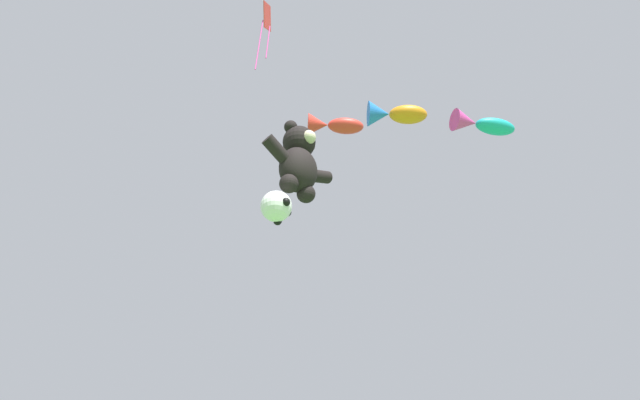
# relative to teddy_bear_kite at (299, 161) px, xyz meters

# --- Properties ---
(teddy_bear_kite) EXTENTS (2.43, 1.07, 2.46)m
(teddy_bear_kite) POSITION_rel_teddy_bear_kite_xyz_m (0.00, 0.00, 0.00)
(teddy_bear_kite) COLOR black
(soccer_ball_kite) EXTENTS (0.86, 0.85, 0.79)m
(soccer_ball_kite) POSITION_rel_teddy_bear_kite_xyz_m (-0.61, 0.08, -1.81)
(soccer_ball_kite) COLOR white
(fish_kite_crimson) EXTENTS (1.81, 1.69, 0.72)m
(fish_kite_crimson) POSITION_rel_teddy_bear_kite_xyz_m (1.66, 0.29, 2.74)
(fish_kite_crimson) COLOR red
(fish_kite_tangerine) EXTENTS (2.04, 1.98, 0.89)m
(fish_kite_tangerine) POSITION_rel_teddy_bear_kite_xyz_m (3.47, -0.94, 3.69)
(fish_kite_tangerine) COLOR orange
(fish_kite_teal) EXTENTS (2.21, 1.74, 0.76)m
(fish_kite_teal) POSITION_rel_teddy_bear_kite_xyz_m (5.27, -3.09, 2.95)
(fish_kite_teal) COLOR #19ADB2
(diamond_kite) EXTENTS (0.79, 0.63, 2.80)m
(diamond_kite) POSITION_rel_teddy_bear_kite_xyz_m (-2.17, -0.90, 3.15)
(diamond_kite) COLOR red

